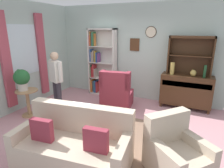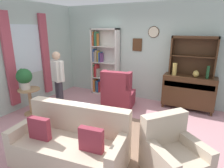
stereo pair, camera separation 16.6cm
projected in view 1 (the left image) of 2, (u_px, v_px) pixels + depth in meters
name	position (u px, v px, depth m)	size (l,w,h in m)	color
ground_plane	(104.00, 127.00, 4.21)	(5.40, 4.60, 0.02)	#C68C93
wall_back	(136.00, 52.00, 5.66)	(5.00, 0.09, 2.80)	#ADC1B7
wall_left	(17.00, 57.00, 4.85)	(0.16, 4.20, 2.80)	#ADC1B7
area_rug	(106.00, 135.00, 3.87)	(2.25, 1.96, 0.01)	#846651
bookshelf	(100.00, 64.00, 6.07)	(0.90, 0.30, 2.10)	silver
sideboard	(186.00, 90.00, 5.08)	(1.30, 0.45, 0.92)	#422816
sideboard_hutch	(191.00, 50.00, 4.87)	(1.10, 0.26, 1.00)	#422816
vase_tall	(172.00, 69.00, 5.00)	(0.11, 0.11, 0.32)	tan
vase_round	(193.00, 73.00, 4.82)	(0.15, 0.15, 0.17)	tan
bottle_wine	(205.00, 71.00, 4.68)	(0.07, 0.07, 0.31)	#194223
couch_floral	(74.00, 145.00, 3.02)	(1.89, 1.06, 0.90)	beige
armchair_floral	(176.00, 155.00, 2.82)	(1.08, 1.08, 0.88)	beige
wingback_chair	(117.00, 94.00, 5.13)	(0.90, 0.91, 1.05)	maroon
plant_stand	(28.00, 100.00, 4.64)	(0.52, 0.52, 0.67)	#A87F56
potted_plant_large	(21.00, 78.00, 4.47)	(0.37, 0.37, 0.51)	beige
person_reading	(56.00, 78.00, 4.72)	(0.51, 0.32, 1.56)	#38333D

